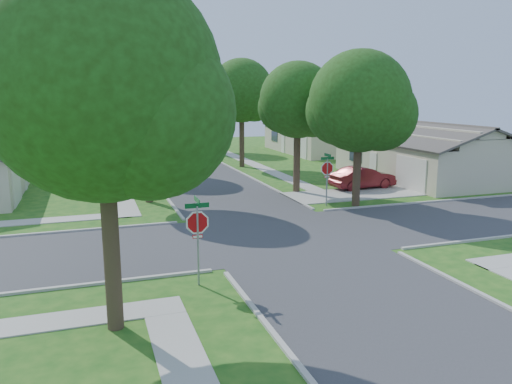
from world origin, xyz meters
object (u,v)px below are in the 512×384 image
(tree_e_mid, at_px, (242,94))
(tree_ne_corner, at_px, (360,106))
(car_curb_east, at_px, (179,146))
(tree_e_near, at_px, (298,104))
(house_ne_far, at_px, (320,138))
(tree_w_mid, at_px, (128,91))
(stop_sign_sw, at_px, (197,226))
(car_curb_west, at_px, (127,138))
(tree_e_far, at_px, (207,96))
(tree_w_far, at_px, (118,101))
(tree_sw_corner, at_px, (105,94))
(stop_sign_ne, at_px, (327,171))
(tree_w_near, at_px, (146,96))
(car_driveway, at_px, (363,178))
(house_ne_near, at_px, (425,158))

(tree_e_mid, height_order, tree_ne_corner, tree_e_mid)
(car_curb_east, bearing_deg, tree_e_near, -83.85)
(house_ne_far, bearing_deg, tree_w_mid, -158.83)
(stop_sign_sw, distance_m, car_curb_west, 48.68)
(stop_sign_sw, height_order, tree_e_far, tree_e_far)
(tree_w_far, bearing_deg, tree_sw_corner, -93.89)
(tree_e_mid, xyz_separation_m, car_curb_east, (-3.56, 11.53, -5.44))
(tree_e_near, relative_size, tree_w_mid, 0.87)
(stop_sign_ne, distance_m, tree_w_mid, 19.31)
(stop_sign_ne, relative_size, car_curb_west, 0.58)
(tree_e_mid, xyz_separation_m, tree_w_near, (-9.40, -12.00, -0.14))
(car_driveway, bearing_deg, tree_w_near, 83.46)
(tree_w_mid, xyz_separation_m, car_curb_west, (1.44, 22.94, -5.74))
(tree_w_near, height_order, tree_ne_corner, tree_w_near)
(stop_sign_sw, bearing_deg, tree_e_far, 76.27)
(stop_sign_ne, xyz_separation_m, tree_ne_corner, (1.66, -0.49, 3.56))
(stop_sign_sw, xyz_separation_m, car_curb_west, (1.50, 48.64, -1.29))
(tree_e_mid, relative_size, car_curb_west, 1.80)
(tree_w_mid, distance_m, house_ne_near, 23.46)
(tree_w_near, relative_size, tree_w_far, 1.12)
(tree_sw_corner, bearing_deg, house_ne_far, 56.94)
(tree_w_mid, height_order, house_ne_far, tree_w_mid)
(tree_w_mid, bearing_deg, stop_sign_sw, -90.13)
(house_ne_near, bearing_deg, stop_sign_sw, -142.82)
(stop_sign_ne, bearing_deg, tree_ne_corner, -16.55)
(tree_e_mid, distance_m, house_ne_far, 14.58)
(stop_sign_ne, distance_m, tree_w_near, 11.07)
(house_ne_near, height_order, car_curb_east, house_ne_near)
(stop_sign_sw, height_order, house_ne_near, house_ne_near)
(stop_sign_ne, xyz_separation_m, tree_w_far, (-9.35, 29.31, 3.48))
(tree_w_far, bearing_deg, car_curb_east, -14.12)
(house_ne_far, relative_size, car_driveway, 3.04)
(tree_e_mid, bearing_deg, stop_sign_sw, -110.20)
(tree_w_far, bearing_deg, stop_sign_sw, -90.07)
(house_ne_near, height_order, car_curb_west, house_ne_near)
(tree_w_far, height_order, car_curb_west, tree_w_far)
(stop_sign_ne, height_order, car_curb_east, stop_sign_ne)
(tree_e_near, xyz_separation_m, car_curb_west, (-7.95, 34.94, -4.90))
(tree_e_near, height_order, car_curb_east, tree_e_near)
(tree_e_near, xyz_separation_m, tree_e_mid, (0.01, 12.00, 0.61))
(car_curb_east, bearing_deg, house_ne_near, -57.96)
(tree_w_mid, relative_size, tree_ne_corner, 1.10)
(house_ne_far, xyz_separation_m, car_curb_east, (-14.79, 3.54, -0.70))
(tree_ne_corner, bearing_deg, stop_sign_sw, -141.16)
(tree_w_near, relative_size, house_ne_near, 0.66)
(tree_ne_corner, xyz_separation_m, house_ne_near, (9.63, 6.79, -4.08))
(tree_ne_corner, xyz_separation_m, house_ne_far, (9.63, 24.79, -4.08))
(tree_w_mid, xyz_separation_m, house_ne_far, (20.63, 7.99, -4.97))
(tree_e_mid, height_order, car_driveway, tree_e_mid)
(tree_e_mid, bearing_deg, tree_w_far, 125.90)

